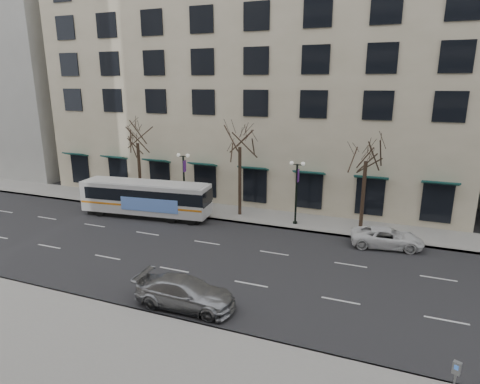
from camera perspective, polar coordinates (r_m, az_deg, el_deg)
The scene contains 13 objects.
ground at distance 27.10m, azimuth -6.87°, elevation -8.91°, with size 160.00×160.00×0.00m, color black.
sidewalk_far at distance 33.33m, azimuth 8.16°, elevation -4.12°, with size 80.00×4.00×0.15m, color gray.
building_hotel at distance 44.93m, azimuth 3.37°, elevation 16.44°, with size 40.00×20.00×24.00m, color #B6AA8B.
building_far_upblock at distance 65.73m, azimuth -29.40°, elevation 15.96°, with size 28.00×20.00×28.00m, color #999993.
tree_far_left at distance 37.80m, azimuth -14.45°, elevation 8.17°, with size 3.60×3.60×8.34m.
tree_far_mid at distance 33.01m, azimuth -0.03°, elevation 8.05°, with size 3.60×3.60×8.55m.
tree_far_right at distance 30.92m, azimuth 17.61°, elevation 5.94°, with size 3.60×3.60×8.06m.
lamp_post_left at distance 35.28m, azimuth -7.96°, elevation 1.83°, with size 1.22×0.45×5.21m.
lamp_post_right at distance 31.75m, azimuth 8.03°, elevation 0.31°, with size 1.22×0.45×5.21m.
city_bus at distance 34.84m, azimuth -13.15°, elevation -0.80°, with size 11.33×3.58×3.02m.
silver_car at distance 21.15m, azimuth -7.77°, elevation -14.00°, with size 2.13×5.24×1.52m, color #929599.
white_pickup at distance 29.78m, azimuth 20.16°, elevation -6.10°, with size 2.24×4.86×1.35m, color silver.
pay_station at distance 17.56m, azimuth 28.41°, elevation -21.43°, with size 0.32×0.27×1.27m.
Camera 1 is at (11.87, -21.72, 11.04)m, focal length 30.00 mm.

